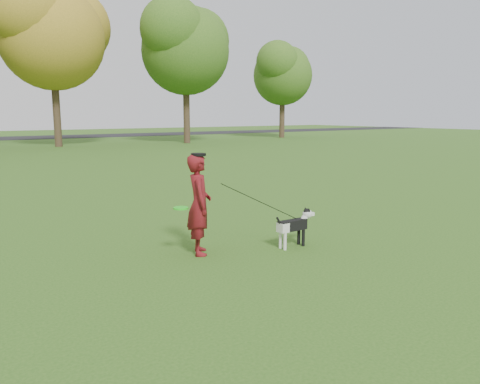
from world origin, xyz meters
TOP-DOWN VIEW (x-y plane):
  - ground at (0.00, 0.00)m, footprint 120.00×120.00m
  - man at (-0.42, -0.11)m, footprint 0.59×0.69m
  - dog at (1.11, -0.69)m, footprint 0.85×0.17m
  - man_held_items at (0.59, -0.42)m, footprint 2.13×0.70m

SIDE VIEW (x-z plane):
  - ground at x=0.00m, z-range 0.00..0.00m
  - dog at x=1.11m, z-range 0.07..0.72m
  - man_held_items at x=0.59m, z-range 0.19..1.37m
  - man at x=-0.42m, z-range 0.00..1.61m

